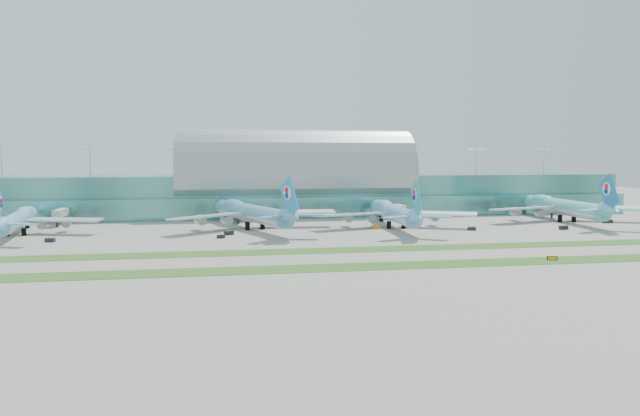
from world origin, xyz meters
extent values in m
plane|color=gray|center=(0.00, 0.00, 0.00)|extent=(700.00, 700.00, 0.00)
cube|color=#3D7A75|center=(0.00, 130.00, 10.00)|extent=(340.00, 42.00, 20.00)
cube|color=#3D7A75|center=(0.00, 106.00, 5.00)|extent=(340.00, 8.00, 10.00)
ellipsoid|color=#9EA5A8|center=(0.00, 130.00, 20.00)|extent=(340.00, 46.20, 16.17)
cylinder|color=white|center=(0.00, 130.00, 28.00)|extent=(0.80, 0.80, 16.00)
cube|color=#B2B7B7|center=(-106.00, 95.00, 5.50)|extent=(3.50, 22.00, 3.00)
cylinder|color=black|center=(-106.00, 85.00, 2.00)|extent=(1.00, 1.00, 4.00)
cube|color=#B2B7B7|center=(-31.00, 95.00, 5.50)|extent=(3.50, 22.00, 3.00)
cylinder|color=black|center=(-31.00, 85.00, 2.00)|extent=(1.00, 1.00, 4.00)
cube|color=#B2B7B7|center=(44.00, 95.00, 5.50)|extent=(3.50, 22.00, 3.00)
cylinder|color=black|center=(44.00, 85.00, 2.00)|extent=(1.00, 1.00, 4.00)
cube|color=#B2B7B7|center=(119.00, 95.00, 5.50)|extent=(3.50, 22.00, 3.00)
cylinder|color=black|center=(119.00, 85.00, 2.00)|extent=(1.00, 1.00, 4.00)
cube|color=#2D591E|center=(0.00, -28.00, 0.04)|extent=(420.00, 12.00, 0.08)
cube|color=#2D591E|center=(0.00, 2.00, 0.04)|extent=(420.00, 12.00, 0.08)
cube|color=yellow|center=(0.00, -48.00, 0.01)|extent=(420.00, 0.35, 0.01)
cube|color=yellow|center=(0.00, -14.00, 0.01)|extent=(420.00, 0.35, 0.01)
cube|color=yellow|center=(0.00, 18.00, 0.01)|extent=(420.00, 0.35, 0.01)
cube|color=yellow|center=(0.00, 40.00, 0.01)|extent=(420.00, 0.35, 0.01)
cylinder|color=#69B8E7|center=(-115.11, 62.03, 5.76)|extent=(11.92, 58.80, 5.85)
ellipsoid|color=#69B8E7|center=(-116.82, 78.33, 7.37)|extent=(7.38, 18.27, 4.17)
cone|color=#69B8E7|center=(-118.40, 93.38, 5.76)|extent=(6.31, 5.30, 5.85)
cube|color=#B9BEC0|center=(-98.02, 61.93, 5.38)|extent=(29.17, 14.64, 1.15)
cylinder|color=gray|center=(-102.77, 66.55, 3.40)|extent=(3.73, 5.50, 3.21)
cylinder|color=black|center=(-117.43, 84.15, 1.42)|extent=(1.70, 1.70, 2.83)
cylinder|color=black|center=(-117.53, 57.98, 1.42)|extent=(1.70, 1.70, 2.83)
cylinder|color=black|center=(-111.90, 58.57, 1.42)|extent=(1.70, 1.70, 2.83)
cylinder|color=#5B9EC8|center=(-26.80, 66.17, 6.65)|extent=(28.02, 66.21, 6.76)
ellipsoid|color=#5B9EC8|center=(-32.86, 84.10, 8.51)|extent=(12.66, 21.53, 4.82)
cone|color=#5B9EC8|center=(-38.45, 100.67, 6.65)|extent=(8.15, 7.33, 6.76)
cone|color=#5B9EC8|center=(-14.60, 30.01, 7.96)|extent=(9.22, 11.35, 6.42)
cube|color=white|center=(-44.70, 57.83, 6.22)|extent=(30.17, 27.54, 1.33)
cylinder|color=#9C9EA5|center=(-41.94, 64.97, 3.93)|extent=(5.43, 6.87, 3.71)
cube|color=white|center=(-7.51, 70.38, 6.22)|extent=(33.13, 10.11, 1.33)
cylinder|color=#9C9EA5|center=(-14.04, 74.39, 3.93)|extent=(5.43, 6.87, 3.71)
cube|color=#3396E3|center=(-15.30, 32.07, 14.83)|extent=(5.20, 13.79, 15.72)
cylinder|color=white|center=(-15.65, 33.11, 16.46)|extent=(2.60, 5.27, 5.23)
cylinder|color=black|center=(-35.02, 90.51, 1.64)|extent=(1.96, 1.96, 3.27)
cylinder|color=black|center=(-28.51, 60.99, 1.64)|extent=(1.96, 1.96, 3.27)
cylinder|color=black|center=(-22.31, 63.08, 1.64)|extent=(1.96, 1.96, 3.27)
cylinder|color=#6CB6EE|center=(32.21, 59.63, 6.29)|extent=(10.43, 64.26, 6.40)
ellipsoid|color=#6CB6EE|center=(33.34, 77.51, 8.05)|extent=(7.30, 19.80, 4.56)
cone|color=#6CB6EE|center=(34.39, 94.03, 6.29)|extent=(6.71, 5.55, 6.40)
cone|color=#6CB6EE|center=(29.92, 23.58, 7.53)|extent=(6.65, 9.65, 6.08)
cube|color=white|center=(13.54, 58.74, 5.88)|extent=(31.83, 17.13, 1.26)
cylinder|color=gray|center=(18.52, 64.01, 3.71)|extent=(3.86, 5.89, 3.51)
cube|color=white|center=(50.61, 56.39, 5.88)|extent=(31.27, 20.40, 1.26)
cylinder|color=gray|center=(46.33, 62.25, 3.71)|extent=(3.86, 5.89, 3.51)
cube|color=#2DB0CA|center=(30.05, 25.64, 14.03)|extent=(1.48, 13.58, 14.88)
cylinder|color=silver|center=(30.12, 26.67, 15.58)|extent=(1.24, 5.00, 4.95)
cylinder|color=black|center=(33.74, 83.89, 1.55)|extent=(1.86, 1.86, 3.10)
cylinder|color=black|center=(28.86, 55.70, 1.55)|extent=(1.86, 1.86, 3.10)
cylinder|color=black|center=(35.03, 55.31, 1.55)|extent=(1.86, 1.86, 3.10)
cylinder|color=#60C7D4|center=(115.35, 70.26, 6.71)|extent=(11.03, 68.53, 6.82)
ellipsoid|color=#60C7D4|center=(116.53, 89.33, 8.59)|extent=(7.75, 21.10, 4.86)
cone|color=#60C7D4|center=(117.62, 106.95, 6.71)|extent=(7.15, 5.91, 6.82)
cone|color=#60C7D4|center=(112.97, 31.82, 8.03)|extent=(7.08, 10.29, 6.48)
cube|color=silver|center=(95.44, 69.29, 6.27)|extent=(33.94, 18.31, 1.34)
cylinder|color=gray|center=(100.75, 74.92, 3.96)|extent=(4.11, 6.27, 3.74)
cube|color=silver|center=(134.99, 66.84, 6.27)|extent=(33.36, 21.71, 1.34)
cylinder|color=gray|center=(130.41, 73.08, 3.96)|extent=(4.11, 6.27, 3.74)
cube|color=#2B79C0|center=(113.11, 34.02, 14.97)|extent=(1.55, 14.48, 15.87)
cylinder|color=white|center=(113.17, 35.11, 16.62)|extent=(1.32, 5.33, 5.28)
cylinder|color=black|center=(116.95, 96.14, 1.65)|extent=(1.98, 1.98, 3.30)
cylinder|color=black|center=(111.78, 66.07, 1.65)|extent=(1.98, 1.98, 3.30)
cylinder|color=black|center=(118.37, 65.67, 1.65)|extent=(1.98, 1.98, 3.30)
cube|color=black|center=(-98.05, 38.43, 0.70)|extent=(3.48, 2.45, 1.39)
cube|color=black|center=(-39.62, 38.22, 0.62)|extent=(3.10, 2.18, 1.25)
cube|color=black|center=(-36.42, 47.17, 0.75)|extent=(3.84, 2.82, 1.51)
cube|color=orange|center=(23.14, 55.94, 0.72)|extent=(3.22, 2.22, 1.45)
cube|color=black|center=(59.90, 44.34, 0.67)|extent=(3.24, 1.91, 1.33)
cube|color=black|center=(97.65, 40.25, 0.80)|extent=(3.48, 1.92, 1.60)
cube|color=black|center=(130.99, 59.42, 0.76)|extent=(3.91, 2.16, 1.52)
cube|color=black|center=(52.34, -27.60, 0.61)|extent=(2.81, 1.25, 1.22)
cube|color=#F6B115|center=(52.27, -27.79, 0.61)|extent=(2.31, 0.87, 0.89)
cylinder|color=black|center=(51.40, -27.26, 0.28)|extent=(0.13, 0.13, 0.56)
cylinder|color=black|center=(53.28, -27.94, 0.28)|extent=(0.13, 0.13, 0.56)
camera|label=1|loc=(-44.50, -188.67, 29.66)|focal=35.00mm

